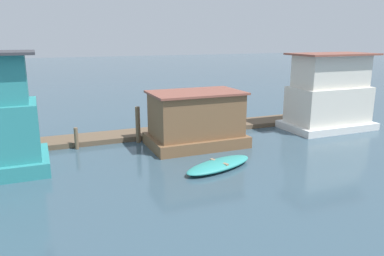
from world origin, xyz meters
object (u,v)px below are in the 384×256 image
object	(u,v)px
mooring_post_centre	(224,122)
mooring_post_near_right	(138,125)
houseboat_white	(329,95)
dinghy_teal	(219,165)
houseboat_brown	(196,120)
mooring_post_far_right	(76,138)

from	to	relation	value
mooring_post_centre	mooring_post_near_right	bearing A→B (deg)	180.00
houseboat_white	mooring_post_near_right	bearing A→B (deg)	173.09
dinghy_teal	houseboat_brown	bearing A→B (deg)	82.68
houseboat_brown	mooring_post_centre	distance (m)	3.50
houseboat_white	mooring_post_far_right	world-z (taller)	houseboat_white
mooring_post_far_right	dinghy_teal	bearing A→B (deg)	-44.91
mooring_post_centre	mooring_post_near_right	world-z (taller)	mooring_post_near_right
houseboat_brown	mooring_post_centre	xyz separation A→B (m)	(2.84, 1.90, -0.76)
mooring_post_near_right	mooring_post_far_right	bearing A→B (deg)	180.00
mooring_post_far_right	mooring_post_centre	size ratio (longest dim) A/B	0.81
houseboat_brown	mooring_post_far_right	distance (m)	6.86
houseboat_brown	mooring_post_near_right	bearing A→B (deg)	147.27
houseboat_white	dinghy_teal	xyz separation A→B (m)	(-10.50, -4.42, -2.13)
dinghy_teal	mooring_post_far_right	world-z (taller)	mooring_post_far_right
mooring_post_centre	mooring_post_near_right	xyz separation A→B (m)	(-5.79, 0.00, 0.33)
dinghy_teal	mooring_post_near_right	world-z (taller)	mooring_post_near_right
mooring_post_far_right	mooring_post_centre	distance (m)	9.37
dinghy_teal	mooring_post_far_right	size ratio (longest dim) A/B	3.43
mooring_post_centre	houseboat_brown	bearing A→B (deg)	-146.26
houseboat_brown	mooring_post_near_right	world-z (taller)	houseboat_brown
mooring_post_near_right	mooring_post_centre	bearing A→B (deg)	0.00
houseboat_brown	houseboat_white	bearing A→B (deg)	1.90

